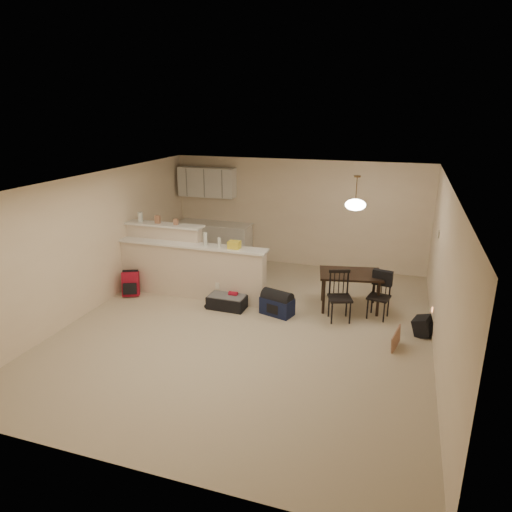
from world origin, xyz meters
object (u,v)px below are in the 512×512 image
at_px(navy_duffel, 277,306).
at_px(dining_chair_near, 340,297).
at_px(red_backpack, 131,284).
at_px(pendant_lamp, 355,204).
at_px(dining_table, 350,277).
at_px(black_daypack, 423,326).
at_px(suitcase, 228,301).
at_px(dining_chair_far, 379,296).

bearing_deg(navy_duffel, dining_chair_near, 21.93).
relative_size(red_backpack, navy_duffel, 0.83).
relative_size(dining_chair_near, red_backpack, 1.85).
xyz_separation_m(dining_chair_near, navy_duffel, (-1.11, -0.10, -0.29)).
relative_size(pendant_lamp, navy_duffel, 1.06).
bearing_deg(navy_duffel, dining_table, 46.10).
xyz_separation_m(pendant_lamp, black_daypack, (1.30, -0.69, -1.84)).
bearing_deg(navy_duffel, red_backpack, -162.49).
distance_m(dining_table, red_backpack, 4.32).
bearing_deg(dining_chair_near, dining_table, 60.98).
bearing_deg(pendant_lamp, dining_table, 63.43).
relative_size(suitcase, black_daypack, 2.07).
relative_size(dining_chair_near, navy_duffel, 1.53).
bearing_deg(dining_chair_far, black_daypack, -17.68).
distance_m(dining_chair_far, red_backpack, 4.82).
bearing_deg(dining_chair_far, suitcase, -159.37).
relative_size(dining_chair_far, navy_duffel, 1.43).
relative_size(dining_chair_near, black_daypack, 2.63).
bearing_deg(dining_chair_far, navy_duffel, -154.59).
height_order(dining_table, suitcase, dining_table).
relative_size(dining_table, black_daypack, 3.65).
bearing_deg(dining_chair_near, dining_chair_far, 7.33).
distance_m(dining_chair_near, red_backpack, 4.16).
bearing_deg(pendant_lamp, suitcase, -162.53).
xyz_separation_m(dining_chair_far, black_daypack, (0.76, -0.43, -0.27)).
bearing_deg(dining_table, pendant_lamp, -127.88).
bearing_deg(dining_chair_far, dining_chair_near, -141.57).
bearing_deg(dining_table, black_daypack, -39.06).
distance_m(pendant_lamp, suitcase, 2.95).
height_order(dining_table, black_daypack, dining_table).
height_order(dining_table, dining_chair_near, dining_chair_near).
height_order(dining_table, red_backpack, dining_table).
xyz_separation_m(dining_table, pendant_lamp, (-0.00, -0.00, 1.37)).
relative_size(dining_chair_far, suitcase, 1.19).
relative_size(pendant_lamp, black_daypack, 1.82).
distance_m(dining_table, dining_chair_near, 0.61).
xyz_separation_m(dining_table, dining_chair_far, (0.54, -0.26, -0.20)).
height_order(dining_chair_near, black_daypack, dining_chair_near).
height_order(red_backpack, navy_duffel, red_backpack).
distance_m(suitcase, black_daypack, 3.48).
bearing_deg(pendant_lamp, navy_duffel, -150.46).
bearing_deg(red_backpack, dining_chair_far, -17.95).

